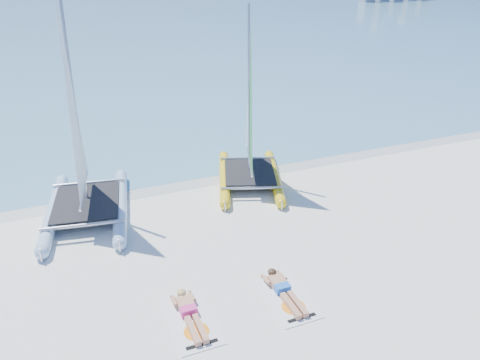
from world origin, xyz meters
The scene contains 9 objects.
ground centered at (0.00, 0.00, 0.00)m, with size 140.00×140.00×0.00m, color white.
sea centered at (0.00, 63.00, 0.01)m, with size 140.00×115.00×0.01m, color #73ABC1.
wet_sand_strip centered at (0.00, 5.50, 0.00)m, with size 140.00×1.40×0.01m, color beige.
catamaran_blue centered at (-4.01, 4.49, 2.07)m, with size 3.24×5.41×6.93m.
catamaran_yellow centered at (1.77, 5.05, 1.94)m, with size 3.55×4.98×6.16m.
towel_a centered at (-2.38, -1.48, 0.01)m, with size 1.00×1.85×0.02m, color white.
sunbather_a centered at (-2.38, -1.29, 0.12)m, with size 0.37×1.73×0.26m.
towel_b centered at (-0.05, -1.57, 0.01)m, with size 1.00×1.85×0.02m, color white.
sunbather_b centered at (-0.05, -1.38, 0.12)m, with size 0.37×1.73×0.26m.
Camera 1 is at (-4.38, -9.32, 7.40)m, focal length 35.00 mm.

